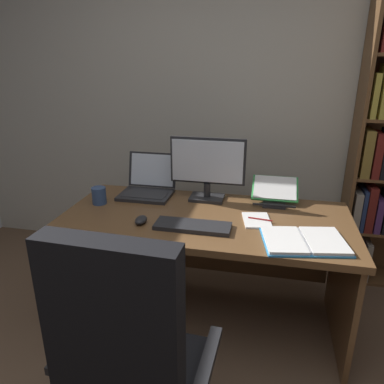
{
  "coord_description": "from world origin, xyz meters",
  "views": [
    {
      "loc": [
        0.32,
        -0.89,
        1.62
      ],
      "look_at": [
        -0.1,
        1.04,
        0.9
      ],
      "focal_mm": 34.51,
      "sensor_mm": 36.0,
      "label": 1
    }
  ],
  "objects_px": {
    "computer_mouse": "(141,220)",
    "reading_stand_with_book": "(275,191)",
    "keyboard": "(193,226)",
    "open_binder": "(304,241)",
    "desk": "(207,239)",
    "pen": "(260,219)",
    "notepad": "(257,220)",
    "laptop": "(148,186)",
    "monitor": "(207,169)",
    "office_chair": "(131,376)",
    "coffee_mug": "(99,196)"
  },
  "relations": [
    {
      "from": "computer_mouse",
      "to": "reading_stand_with_book",
      "type": "height_order",
      "value": "reading_stand_with_book"
    },
    {
      "from": "keyboard",
      "to": "open_binder",
      "type": "distance_m",
      "value": 0.59
    },
    {
      "from": "desk",
      "to": "pen",
      "type": "distance_m",
      "value": 0.39
    },
    {
      "from": "open_binder",
      "to": "notepad",
      "type": "height_order",
      "value": "open_binder"
    },
    {
      "from": "desk",
      "to": "keyboard",
      "type": "distance_m",
      "value": 0.33
    },
    {
      "from": "laptop",
      "to": "keyboard",
      "type": "bearing_deg",
      "value": -48.21
    },
    {
      "from": "computer_mouse",
      "to": "pen",
      "type": "bearing_deg",
      "value": 14.29
    },
    {
      "from": "reading_stand_with_book",
      "to": "pen",
      "type": "xyz_separation_m",
      "value": [
        -0.08,
        -0.34,
        -0.06
      ]
    },
    {
      "from": "open_binder",
      "to": "desk",
      "type": "bearing_deg",
      "value": 140.73
    },
    {
      "from": "desk",
      "to": "monitor",
      "type": "xyz_separation_m",
      "value": [
        -0.04,
        0.2,
        0.4
      ]
    },
    {
      "from": "office_chair",
      "to": "notepad",
      "type": "bearing_deg",
      "value": 68.76
    },
    {
      "from": "notepad",
      "to": "pen",
      "type": "relative_size",
      "value": 1.5
    },
    {
      "from": "notepad",
      "to": "coffee_mug",
      "type": "relative_size",
      "value": 1.93
    },
    {
      "from": "coffee_mug",
      "to": "pen",
      "type": "bearing_deg",
      "value": -3.28
    },
    {
      "from": "monitor",
      "to": "computer_mouse",
      "type": "distance_m",
      "value": 0.58
    },
    {
      "from": "pen",
      "to": "coffee_mug",
      "type": "xyz_separation_m",
      "value": [
        -1.02,
        0.06,
        0.04
      ]
    },
    {
      "from": "desk",
      "to": "laptop",
      "type": "relative_size",
      "value": 4.98
    },
    {
      "from": "laptop",
      "to": "reading_stand_with_book",
      "type": "bearing_deg",
      "value": 3.13
    },
    {
      "from": "desk",
      "to": "computer_mouse",
      "type": "height_order",
      "value": "computer_mouse"
    },
    {
      "from": "coffee_mug",
      "to": "open_binder",
      "type": "bearing_deg",
      "value": -12.48
    },
    {
      "from": "computer_mouse",
      "to": "reading_stand_with_book",
      "type": "xyz_separation_m",
      "value": [
        0.74,
        0.51,
        0.05
      ]
    },
    {
      "from": "desk",
      "to": "pen",
      "type": "relative_size",
      "value": 12.16
    },
    {
      "from": "office_chair",
      "to": "coffee_mug",
      "type": "distance_m",
      "value": 1.21
    },
    {
      "from": "office_chair",
      "to": "coffee_mug",
      "type": "xyz_separation_m",
      "value": [
        -0.59,
        1.01,
        0.32
      ]
    },
    {
      "from": "open_binder",
      "to": "keyboard",
      "type": "bearing_deg",
      "value": 164.89
    },
    {
      "from": "open_binder",
      "to": "coffee_mug",
      "type": "height_order",
      "value": "coffee_mug"
    },
    {
      "from": "keyboard",
      "to": "coffee_mug",
      "type": "bearing_deg",
      "value": 161.08
    },
    {
      "from": "desk",
      "to": "monitor",
      "type": "relative_size",
      "value": 3.48
    },
    {
      "from": "monitor",
      "to": "keyboard",
      "type": "bearing_deg",
      "value": -90.0
    },
    {
      "from": "keyboard",
      "to": "coffee_mug",
      "type": "distance_m",
      "value": 0.7
    },
    {
      "from": "office_chair",
      "to": "keyboard",
      "type": "bearing_deg",
      "value": 86.84
    },
    {
      "from": "desk",
      "to": "pen",
      "type": "bearing_deg",
      "value": -15.06
    },
    {
      "from": "laptop",
      "to": "pen",
      "type": "relative_size",
      "value": 2.44
    },
    {
      "from": "office_chair",
      "to": "notepad",
      "type": "distance_m",
      "value": 1.08
    },
    {
      "from": "monitor",
      "to": "computer_mouse",
      "type": "height_order",
      "value": "monitor"
    },
    {
      "from": "office_chair",
      "to": "pen",
      "type": "bearing_deg",
      "value": 67.76
    },
    {
      "from": "office_chair",
      "to": "open_binder",
      "type": "height_order",
      "value": "office_chair"
    },
    {
      "from": "keyboard",
      "to": "notepad",
      "type": "height_order",
      "value": "keyboard"
    },
    {
      "from": "office_chair",
      "to": "reading_stand_with_book",
      "type": "distance_m",
      "value": 1.43
    },
    {
      "from": "laptop",
      "to": "desk",
      "type": "bearing_deg",
      "value": -24.65
    },
    {
      "from": "computer_mouse",
      "to": "notepad",
      "type": "xyz_separation_m",
      "value": [
        0.64,
        0.17,
        -0.02
      ]
    },
    {
      "from": "monitor",
      "to": "coffee_mug",
      "type": "xyz_separation_m",
      "value": [
        -0.66,
        -0.23,
        -0.15
      ]
    },
    {
      "from": "keyboard",
      "to": "coffee_mug",
      "type": "xyz_separation_m",
      "value": [
        -0.66,
        0.23,
        0.04
      ]
    },
    {
      "from": "office_chair",
      "to": "reading_stand_with_book",
      "type": "bearing_deg",
      "value": 70.77
    },
    {
      "from": "desk",
      "to": "reading_stand_with_book",
      "type": "height_order",
      "value": "reading_stand_with_book"
    },
    {
      "from": "keyboard",
      "to": "reading_stand_with_book",
      "type": "height_order",
      "value": "reading_stand_with_book"
    },
    {
      "from": "pen",
      "to": "coffee_mug",
      "type": "distance_m",
      "value": 1.02
    },
    {
      "from": "computer_mouse",
      "to": "coffee_mug",
      "type": "height_order",
      "value": "coffee_mug"
    },
    {
      "from": "computer_mouse",
      "to": "open_binder",
      "type": "bearing_deg",
      "value": -3.22
    },
    {
      "from": "computer_mouse",
      "to": "coffee_mug",
      "type": "bearing_deg",
      "value": 147.89
    }
  ]
}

